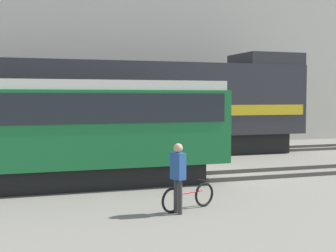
{
  "coord_description": "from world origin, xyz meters",
  "views": [
    {
      "loc": [
        -6.29,
        -15.63,
        2.86
      ],
      "look_at": [
        -1.12,
        0.27,
        1.8
      ],
      "focal_mm": 50.0,
      "sensor_mm": 36.0,
      "label": 1
    }
  ],
  "objects": [
    {
      "name": "streetcar",
      "position": [
        -6.02,
        -0.73,
        1.92
      ],
      "size": [
        12.64,
        2.54,
        3.36
      ],
      "color": "black",
      "rests_on": "ground"
    },
    {
      "name": "person",
      "position": [
        -2.58,
        -5.0,
        1.05
      ],
      "size": [
        0.33,
        0.41,
        1.73
      ],
      "color": "#333333",
      "rests_on": "ground"
    },
    {
      "name": "track_far",
      "position": [
        0.0,
        6.03,
        0.07
      ],
      "size": [
        60.0,
        1.51,
        0.14
      ],
      "color": "#47423D",
      "rests_on": "ground"
    },
    {
      "name": "track_near",
      "position": [
        0.0,
        -0.73,
        0.07
      ],
      "size": [
        60.0,
        1.5,
        0.14
      ],
      "color": "#47423D",
      "rests_on": "ground"
    },
    {
      "name": "ground_plane",
      "position": [
        0.0,
        0.0,
        0.0
      ],
      "size": [
        120.0,
        120.0,
        0.0
      ],
      "primitive_type": "plane",
      "color": "slate"
    },
    {
      "name": "bicycle",
      "position": [
        -2.19,
        -4.71,
        0.32
      ],
      "size": [
        1.63,
        0.74,
        0.7
      ],
      "color": "black",
      "rests_on": "ground"
    },
    {
      "name": "freight_locomotive",
      "position": [
        -2.14,
        6.03,
        2.34
      ],
      "size": [
        19.74,
        3.04,
        5.04
      ],
      "color": "black",
      "rests_on": "ground"
    },
    {
      "name": "building_backdrop",
      "position": [
        0.0,
        13.98,
        6.97
      ],
      "size": [
        45.88,
        6.0,
        13.93
      ],
      "color": "beige",
      "rests_on": "ground"
    }
  ]
}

